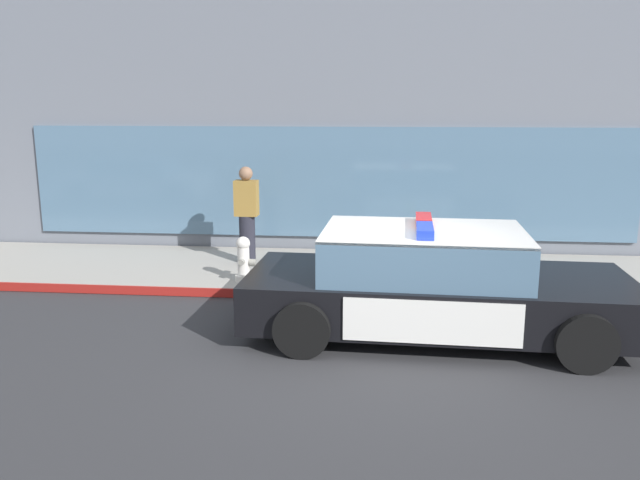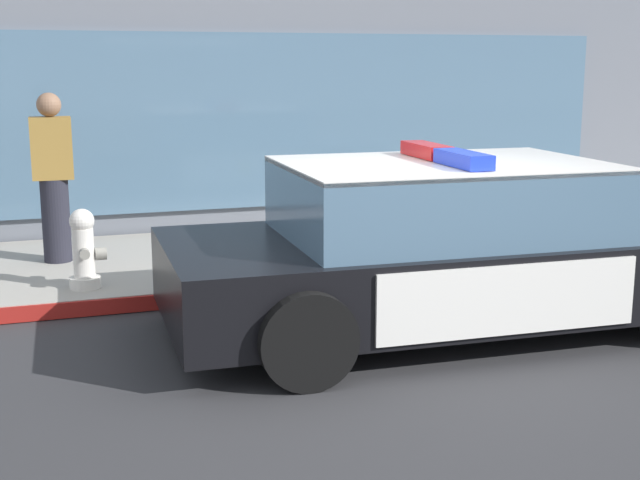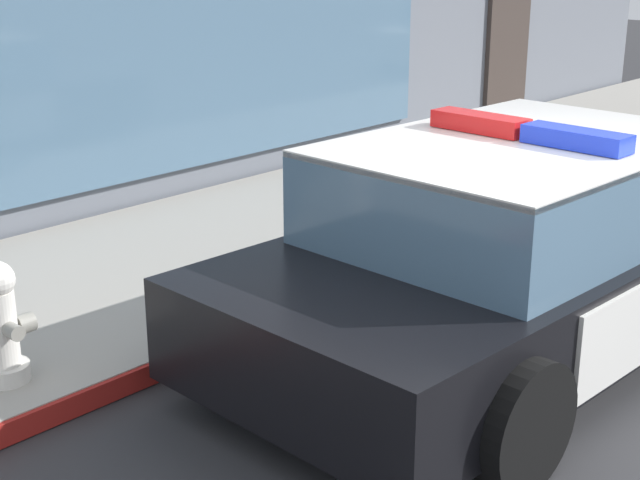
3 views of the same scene
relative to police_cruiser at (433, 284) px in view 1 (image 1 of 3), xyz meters
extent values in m
plane|color=#303033|center=(-0.72, -0.63, -0.68)|extent=(48.00, 48.00, 0.00)
cube|color=#A39E93|center=(-0.72, 2.70, -0.61)|extent=(48.00, 2.80, 0.15)
cube|color=maroon|center=(-0.72, 1.29, -0.61)|extent=(28.80, 0.04, 0.14)
cube|color=slate|center=(0.58, 9.79, 3.95)|extent=(19.20, 11.28, 9.26)
cube|color=slate|center=(-1.72, 4.12, 0.77)|extent=(11.52, 0.08, 2.10)
cube|color=black|center=(0.06, 0.00, -0.18)|extent=(4.90, 2.11, 0.60)
cube|color=silver|center=(1.60, -0.06, -0.02)|extent=(1.71, 1.95, 0.05)
cube|color=silver|center=(-1.63, 0.06, -0.02)|extent=(1.42, 1.94, 0.05)
cube|color=silver|center=(0.00, 0.97, -0.18)|extent=(2.03, 0.11, 0.51)
cube|color=silver|center=(-0.08, -0.97, -0.18)|extent=(2.03, 0.11, 0.51)
cube|color=yellow|center=(0.00, 0.99, -0.18)|extent=(0.22, 0.02, 0.26)
cube|color=slate|center=(-0.14, 0.01, 0.39)|extent=(2.57, 1.83, 0.60)
cube|color=silver|center=(-0.14, 0.01, 0.68)|extent=(2.57, 1.83, 0.04)
cube|color=red|center=(-0.12, 0.35, 0.76)|extent=(0.22, 0.66, 0.11)
cube|color=blue|center=(-0.15, -0.34, 0.76)|extent=(0.22, 0.66, 0.11)
cylinder|color=black|center=(1.69, 0.90, -0.34)|extent=(0.69, 0.25, 0.68)
cylinder|color=black|center=(1.61, -1.02, -0.34)|extent=(0.69, 0.25, 0.68)
cylinder|color=black|center=(-1.50, 1.02, -0.34)|extent=(0.69, 0.25, 0.68)
cylinder|color=black|center=(-1.57, -0.90, -0.34)|extent=(0.69, 0.25, 0.68)
cylinder|color=silver|center=(-2.84, 1.71, -0.48)|extent=(0.28, 0.28, 0.10)
cylinder|color=silver|center=(-2.84, 1.71, -0.21)|extent=(0.19, 0.19, 0.45)
sphere|color=silver|center=(-2.84, 1.71, 0.09)|extent=(0.22, 0.22, 0.22)
cylinder|color=gray|center=(-2.84, 1.71, 0.16)|extent=(0.06, 0.06, 0.05)
cylinder|color=gray|center=(-2.84, 1.57, -0.18)|extent=(0.09, 0.10, 0.09)
cylinder|color=gray|center=(-2.84, 1.86, -0.18)|extent=(0.09, 0.10, 0.09)
cylinder|color=gray|center=(-2.69, 1.71, -0.22)|extent=(0.10, 0.12, 0.12)
cylinder|color=#23232D|center=(-3.03, 2.91, -0.11)|extent=(0.28, 0.28, 0.85)
cube|color=olive|center=(-3.03, 2.91, 0.63)|extent=(0.41, 0.27, 0.62)
sphere|color=#8C664C|center=(-3.03, 2.91, 1.06)|extent=(0.24, 0.24, 0.24)
camera|label=1|loc=(-0.67, -7.93, 2.26)|focal=35.78mm
camera|label=2|loc=(-3.25, -6.13, 1.48)|focal=48.42mm
camera|label=3|loc=(-5.20, -2.90, 1.93)|focal=52.51mm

